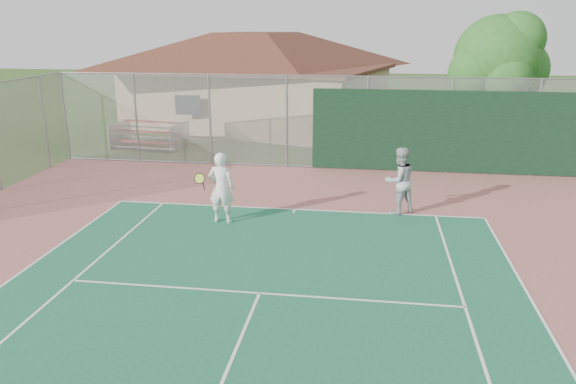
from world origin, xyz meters
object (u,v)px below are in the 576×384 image
object	(u,v)px
player_grey_back	(399,181)
clubhouse	(257,70)
tree	(499,62)
player_white_front	(221,188)
bleachers	(149,135)

from	to	relation	value
player_grey_back	clubhouse	bearing A→B (deg)	-95.43
tree	player_white_front	bearing A→B (deg)	-131.97
bleachers	player_grey_back	xyz separation A→B (m)	(10.61, -7.59, 0.39)
bleachers	player_white_front	xyz separation A→B (m)	(5.70, -9.09, 0.41)
bleachers	player_grey_back	bearing A→B (deg)	-27.52
bleachers	tree	xyz separation A→B (m)	(14.86, 1.08, 3.25)
bleachers	clubhouse	bearing A→B (deg)	67.65
clubhouse	tree	size ratio (longest dim) A/B	2.64
clubhouse	player_white_front	xyz separation A→B (m)	(2.03, -15.35, -1.95)
bleachers	player_white_front	distance (m)	10.74
player_white_front	player_grey_back	bearing A→B (deg)	-160.11
player_white_front	player_grey_back	distance (m)	5.13
player_grey_back	bleachers	bearing A→B (deg)	-67.61
bleachers	player_white_front	bearing A→B (deg)	-49.84
clubhouse	tree	distance (m)	12.35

